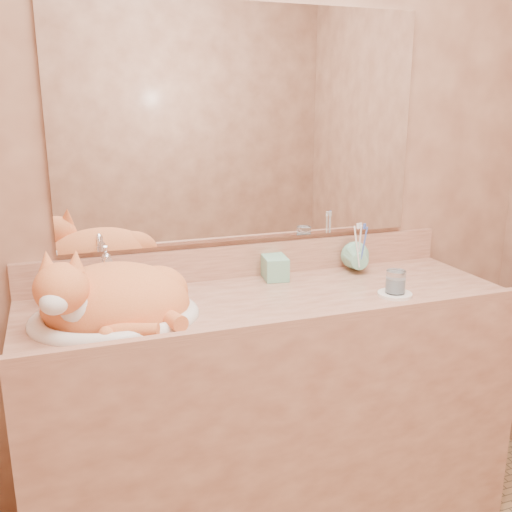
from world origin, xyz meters
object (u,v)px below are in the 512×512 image
object	(u,v)px
soap_dispenser	(279,258)
water_glass	(396,282)
toothbrush_cup	(360,263)
vanity_counter	(271,414)
cat	(109,296)
sink_basin	(114,295)

from	to	relation	value
soap_dispenser	water_glass	bearing A→B (deg)	-30.92
water_glass	toothbrush_cup	bearing A→B (deg)	89.97
soap_dispenser	water_glass	distance (m)	0.41
vanity_counter	water_glass	world-z (taller)	water_glass
cat	soap_dispenser	world-z (taller)	cat
toothbrush_cup	water_glass	bearing A→B (deg)	-90.03
vanity_counter	water_glass	distance (m)	0.63
soap_dispenser	toothbrush_cup	world-z (taller)	soap_dispenser
cat	soap_dispenser	distance (m)	0.62
vanity_counter	toothbrush_cup	distance (m)	0.63
sink_basin	water_glass	size ratio (longest dim) A/B	6.38
cat	water_glass	size ratio (longest dim) A/B	5.76
vanity_counter	sink_basin	world-z (taller)	sink_basin
vanity_counter	soap_dispenser	world-z (taller)	soap_dispenser
sink_basin	soap_dispenser	size ratio (longest dim) A/B	2.62
cat	soap_dispenser	xyz separation A→B (m)	(0.60, 0.16, 0.02)
cat	water_glass	bearing A→B (deg)	7.65
toothbrush_cup	cat	bearing A→B (deg)	-170.87
cat	soap_dispenser	size ratio (longest dim) A/B	2.36
vanity_counter	soap_dispenser	xyz separation A→B (m)	(0.08, 0.14, 0.52)
toothbrush_cup	vanity_counter	bearing A→B (deg)	-162.76
sink_basin	soap_dispenser	bearing A→B (deg)	19.73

